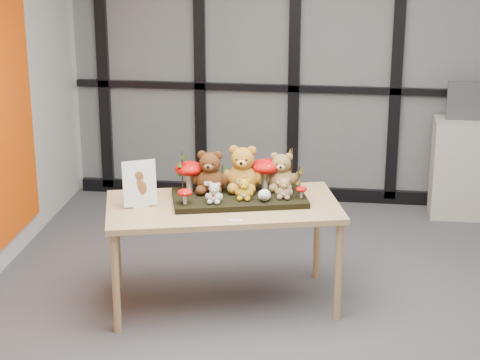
# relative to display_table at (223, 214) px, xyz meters

# --- Properties ---
(floor) EXTENTS (5.00, 5.00, 0.00)m
(floor) POSITION_rel_display_table_xyz_m (0.76, -0.24, -0.66)
(floor) COLOR #4C4D51
(floor) RESTS_ON ground
(room_shell) EXTENTS (5.00, 5.00, 5.00)m
(room_shell) POSITION_rel_display_table_xyz_m (0.76, -0.24, 1.02)
(room_shell) COLOR #B5B2AB
(room_shell) RESTS_ON floor
(glass_partition) EXTENTS (4.90, 0.06, 2.78)m
(glass_partition) POSITION_rel_display_table_xyz_m (0.76, 2.23, 0.76)
(glass_partition) COLOR #2D383F
(glass_partition) RESTS_ON floor
(display_table) EXTENTS (1.70, 1.14, 0.73)m
(display_table) POSITION_rel_display_table_xyz_m (0.00, 0.00, 0.00)
(display_table) COLOR tan
(display_table) RESTS_ON floor
(diorama_tray) EXTENTS (0.98, 0.66, 0.04)m
(diorama_tray) POSITION_rel_display_table_xyz_m (0.10, 0.09, 0.09)
(diorama_tray) COLOR black
(diorama_tray) RESTS_ON display_table
(bear_pooh_yellow) EXTENTS (0.32, 0.30, 0.35)m
(bear_pooh_yellow) POSITION_rel_display_table_xyz_m (0.11, 0.19, 0.28)
(bear_pooh_yellow) COLOR #B67622
(bear_pooh_yellow) RESTS_ON diorama_tray
(bear_brown_medium) EXTENTS (0.29, 0.28, 0.32)m
(bear_brown_medium) POSITION_rel_display_table_xyz_m (-0.11, 0.13, 0.27)
(bear_brown_medium) COLOR #4C2810
(bear_brown_medium) RESTS_ON diorama_tray
(bear_tan_back) EXTENTS (0.26, 0.25, 0.29)m
(bear_tan_back) POSITION_rel_display_table_xyz_m (0.37, 0.25, 0.25)
(bear_tan_back) COLOR olive
(bear_tan_back) RESTS_ON diorama_tray
(bear_small_yellow) EXTENTS (0.15, 0.14, 0.16)m
(bear_small_yellow) POSITION_rel_display_table_xyz_m (0.14, 0.01, 0.19)
(bear_small_yellow) COLOR #C69017
(bear_small_yellow) RESTS_ON diorama_tray
(bear_white_bow) EXTENTS (0.14, 0.13, 0.16)m
(bear_white_bow) POSITION_rel_display_table_xyz_m (-0.05, -0.08, 0.18)
(bear_white_bow) COLOR silver
(bear_white_bow) RESTS_ON diorama_tray
(bear_beige_small) EXTENTS (0.14, 0.14, 0.16)m
(bear_beige_small) POSITION_rel_display_table_xyz_m (0.40, 0.07, 0.18)
(bear_beige_small) COLOR #9E7752
(bear_beige_small) RESTS_ON diorama_tray
(plush_cream_hedgehog) EXTENTS (0.08, 0.07, 0.09)m
(plush_cream_hedgehog) POSITION_rel_display_table_xyz_m (0.28, 0.00, 0.15)
(plush_cream_hedgehog) COLOR white
(plush_cream_hedgehog) RESTS_ON diorama_tray
(mushroom_back_left) EXTENTS (0.20, 0.20, 0.22)m
(mushroom_back_left) POSITION_rel_display_table_xyz_m (-0.25, 0.15, 0.22)
(mushroom_back_left) COLOR #AA0805
(mushroom_back_left) RESTS_ON diorama_tray
(mushroom_back_right) EXTENTS (0.21, 0.21, 0.23)m
(mushroom_back_right) POSITION_rel_display_table_xyz_m (0.26, 0.24, 0.22)
(mushroom_back_right) COLOR #AA0805
(mushroom_back_right) RESTS_ON diorama_tray
(mushroom_front_left) EXTENTS (0.10, 0.10, 0.11)m
(mushroom_front_left) POSITION_rel_display_table_xyz_m (-0.23, -0.13, 0.16)
(mushroom_front_left) COLOR #AA0805
(mushroom_front_left) RESTS_ON diorama_tray
(mushroom_front_right) EXTENTS (0.08, 0.08, 0.09)m
(mushroom_front_right) POSITION_rel_display_table_xyz_m (0.52, 0.09, 0.15)
(mushroom_front_right) COLOR #AA0805
(mushroom_front_right) RESTS_ON diorama_tray
(sprig_green_far_left) EXTENTS (0.05, 0.05, 0.30)m
(sprig_green_far_left) POSITION_rel_display_table_xyz_m (-0.29, 0.10, 0.25)
(sprig_green_far_left) COLOR #1A370C
(sprig_green_far_left) RESTS_ON diorama_tray
(sprig_green_mid_left) EXTENTS (0.05, 0.05, 0.26)m
(sprig_green_mid_left) POSITION_rel_display_table_xyz_m (-0.17, 0.19, 0.23)
(sprig_green_mid_left) COLOR #1A370C
(sprig_green_mid_left) RESTS_ON diorama_tray
(sprig_dry_far_right) EXTENTS (0.05, 0.05, 0.29)m
(sprig_dry_far_right) POSITION_rel_display_table_xyz_m (0.44, 0.27, 0.25)
(sprig_dry_far_right) COLOR brown
(sprig_dry_far_right) RESTS_ON diorama_tray
(sprig_dry_mid_right) EXTENTS (0.05, 0.05, 0.19)m
(sprig_dry_mid_right) POSITION_rel_display_table_xyz_m (0.50, 0.17, 0.20)
(sprig_dry_mid_right) COLOR brown
(sprig_dry_mid_right) RESTS_ON diorama_tray
(sprig_green_centre) EXTENTS (0.05, 0.05, 0.17)m
(sprig_green_centre) POSITION_rel_display_table_xyz_m (-0.04, 0.23, 0.19)
(sprig_green_centre) COLOR #1A370C
(sprig_green_centre) RESTS_ON diorama_tray
(sign_holder) EXTENTS (0.22, 0.13, 0.32)m
(sign_holder) POSITION_rel_display_table_xyz_m (-0.54, -0.12, 0.22)
(sign_holder) COLOR silver
(sign_holder) RESTS_ON display_table
(label_card) EXTENTS (0.09, 0.03, 0.00)m
(label_card) POSITION_rel_display_table_xyz_m (0.12, -0.29, 0.07)
(label_card) COLOR white
(label_card) RESTS_ON display_table
(cabinet) EXTENTS (0.65, 0.38, 0.86)m
(cabinet) POSITION_rel_display_table_xyz_m (1.88, 2.00, -0.23)
(cabinet) COLOR #AEA79C
(cabinet) RESTS_ON floor
(monitor) EXTENTS (0.47, 0.05, 0.33)m
(monitor) POSITION_rel_display_table_xyz_m (1.88, 2.02, 0.37)
(monitor) COLOR #474A4E
(monitor) RESTS_ON cabinet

